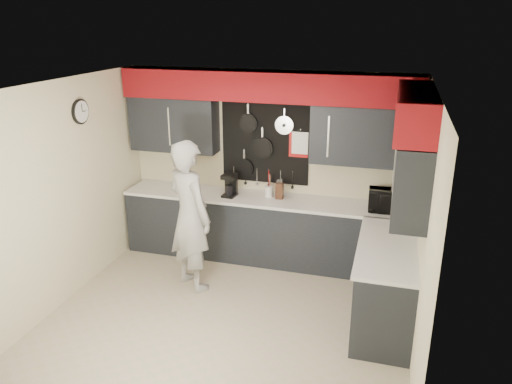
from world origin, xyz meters
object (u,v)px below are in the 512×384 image
(knife_block, at_px, (279,191))
(person, at_px, (190,216))
(microwave, at_px, (388,201))
(utensil_crock, at_px, (269,191))
(coffee_maker, at_px, (230,184))

(knife_block, relative_size, person, 0.11)
(microwave, bearing_deg, person, -161.84)
(microwave, relative_size, utensil_crock, 3.38)
(microwave, distance_m, coffee_maker, 2.10)
(microwave, distance_m, knife_block, 1.42)
(knife_block, distance_m, utensil_crock, 0.17)
(utensil_crock, bearing_deg, person, -125.57)
(microwave, relative_size, person, 0.26)
(utensil_crock, bearing_deg, coffee_maker, -168.05)
(coffee_maker, height_order, person, person)
(utensil_crock, relative_size, person, 0.08)
(microwave, xyz_separation_m, coffee_maker, (-2.10, -0.01, 0.03))
(knife_block, height_order, coffee_maker, coffee_maker)
(coffee_maker, distance_m, person, 0.95)
(utensil_crock, relative_size, coffee_maker, 0.46)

